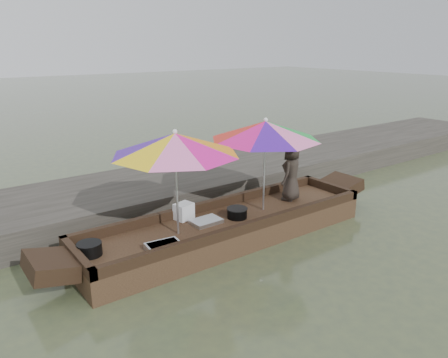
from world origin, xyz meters
TOP-DOWN VIEW (x-y plane):
  - water at (0.00, 0.00)m, footprint 80.00×80.00m
  - dock at (0.00, 2.20)m, footprint 22.00×2.20m
  - boat_hull at (0.00, 0.00)m, footprint 4.89×1.20m
  - cooking_pot at (-2.20, 0.10)m, footprint 0.33×0.33m
  - tray_crayfish at (-1.33, -0.35)m, footprint 0.50×0.37m
  - tray_scallop at (-0.36, 0.08)m, footprint 0.47×0.33m
  - charcoal_grill at (0.17, -0.03)m, footprint 0.32×0.32m
  - supply_bag at (-0.55, 0.43)m, footprint 0.32×0.28m
  - vendor at (1.47, 0.09)m, footprint 0.60×0.50m
  - umbrella_bow at (-0.91, 0.00)m, footprint 2.01×2.01m
  - umbrella_stern at (0.74, 0.00)m, footprint 2.08×2.08m

SIDE VIEW (x-z plane):
  - water at x=0.00m, z-range 0.00..0.00m
  - boat_hull at x=0.00m, z-range 0.00..0.35m
  - dock at x=0.00m, z-range 0.00..0.50m
  - tray_scallop at x=-0.36m, z-range 0.35..0.41m
  - tray_crayfish at x=-1.33m, z-range 0.35..0.44m
  - charcoal_grill at x=0.17m, z-range 0.35..0.50m
  - cooking_pot at x=-2.20m, z-range 0.35..0.52m
  - supply_bag at x=-0.55m, z-range 0.35..0.61m
  - vendor at x=1.47m, z-range 0.35..1.38m
  - umbrella_bow at x=-0.91m, z-range 0.35..1.90m
  - umbrella_stern at x=0.74m, z-range 0.35..1.90m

